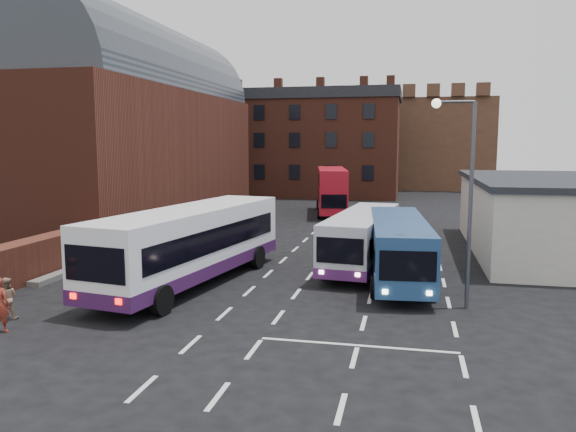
% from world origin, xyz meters
% --- Properties ---
extents(ground, '(180.00, 180.00, 0.00)m').
position_xyz_m(ground, '(0.00, 0.00, 0.00)').
color(ground, black).
extents(railway_station, '(12.00, 28.00, 16.00)m').
position_xyz_m(railway_station, '(-15.50, 21.00, 7.64)').
color(railway_station, '#602B1E').
rests_on(railway_station, ground).
extents(forecourt_wall, '(1.20, 10.00, 1.80)m').
position_xyz_m(forecourt_wall, '(-10.20, 2.00, 0.90)').
color(forecourt_wall, '#602B1E').
rests_on(forecourt_wall, ground).
extents(cream_building, '(10.40, 16.40, 4.25)m').
position_xyz_m(cream_building, '(15.00, 14.00, 2.16)').
color(cream_building, beige).
rests_on(cream_building, ground).
extents(brick_terrace, '(22.00, 10.00, 11.00)m').
position_xyz_m(brick_terrace, '(-6.00, 46.00, 5.50)').
color(brick_terrace, brown).
rests_on(brick_terrace, ground).
extents(castle_keep, '(22.00, 22.00, 12.00)m').
position_xyz_m(castle_keep, '(6.00, 66.00, 6.00)').
color(castle_keep, brown).
rests_on(castle_keep, ground).
extents(bus_white_outbound, '(4.69, 12.51, 3.33)m').
position_xyz_m(bus_white_outbound, '(-2.78, 3.05, 1.97)').
color(bus_white_outbound, white).
rests_on(bus_white_outbound, ground).
extents(bus_white_inbound, '(3.31, 10.10, 2.71)m').
position_xyz_m(bus_white_inbound, '(4.19, 8.13, 1.60)').
color(bus_white_inbound, silver).
rests_on(bus_white_inbound, ground).
extents(bus_blue, '(3.19, 10.25, 2.75)m').
position_xyz_m(bus_blue, '(6.00, 5.70, 1.63)').
color(bus_blue, navy).
rests_on(bus_blue, ground).
extents(bus_red_double, '(3.95, 10.18, 3.98)m').
position_xyz_m(bus_red_double, '(-0.19, 28.65, 2.11)').
color(bus_red_double, red).
rests_on(bus_red_double, ground).
extents(street_lamp, '(1.57, 0.34, 7.71)m').
position_xyz_m(street_lamp, '(8.33, 1.79, 4.65)').
color(street_lamp, '#4A4B50').
rests_on(street_lamp, ground).
extents(pedestrian_beige, '(0.88, 0.79, 1.48)m').
position_xyz_m(pedestrian_beige, '(-7.22, -2.99, 0.74)').
color(pedestrian_beige, tan).
rests_on(pedestrian_beige, ground).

